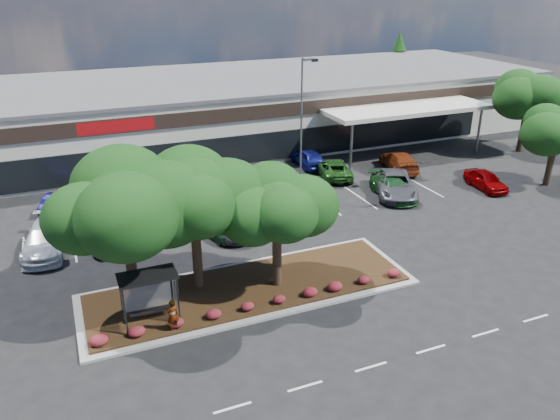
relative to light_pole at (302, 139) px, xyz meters
name	(u,v)px	position (x,y,z in m)	size (l,w,h in m)	color
ground	(315,322)	(-6.21, -15.07, -4.70)	(160.00, 160.00, 0.00)	black
retail_store	(167,113)	(-6.14, 18.84, -1.55)	(80.40, 25.20, 6.25)	silver
landscape_island	(250,289)	(-8.21, -11.07, -4.58)	(18.00, 6.00, 0.26)	#A0A09B
lane_markings	(243,237)	(-6.35, -4.65, -4.70)	(33.12, 20.06, 0.01)	silver
shrub_row	(263,302)	(-8.21, -13.17, -4.19)	(17.00, 0.80, 0.50)	maroon
bus_shelter	(148,284)	(-13.71, -12.12, -2.40)	(2.75, 1.55, 2.59)	black
island_tree_west	(128,237)	(-14.21, -10.57, -0.50)	(7.20, 7.20, 7.89)	black
island_tree_mid	(195,225)	(-10.71, -9.87, -0.78)	(6.60, 6.60, 7.32)	black
island_tree_east	(277,230)	(-6.71, -11.37, -1.19)	(5.80, 5.80, 6.50)	black
tree_east_near	(554,147)	(19.79, -5.07, -1.45)	(5.60, 5.60, 6.51)	black
tree_east_far	(526,113)	(24.79, 2.93, -0.89)	(6.40, 6.40, 7.62)	black
conifer_north_east	(398,65)	(27.79, 28.93, -0.20)	(3.96, 3.96, 9.00)	black
person_waiting	(173,315)	(-12.87, -13.37, -3.62)	(0.60, 0.39, 1.64)	#594C47
light_pole	(302,139)	(0.00, 0.00, 0.00)	(1.43, 0.51, 10.57)	#A0A09B
car_0	(70,230)	(-16.83, -0.70, -4.02)	(1.61, 4.01, 1.37)	#6D3908
car_1	(45,239)	(-18.29, -1.84, -3.86)	(2.38, 5.85, 1.70)	silver
car_2	(97,236)	(-15.27, -2.42, -3.98)	(1.71, 4.24, 1.45)	navy
car_3	(215,224)	(-7.89, -3.57, -3.94)	(1.80, 4.47, 1.52)	#1A4528
car_4	(226,220)	(-7.12, -3.39, -3.90)	(2.67, 5.79, 1.61)	#515057
car_5	(311,194)	(0.17, -1.31, -3.89)	(1.73, 4.95, 1.63)	#1C5520
car_6	(393,188)	(6.64, -2.48, -3.96)	(2.09, 5.14, 1.49)	#1F5525
car_7	(395,184)	(7.05, -2.07, -3.85)	(2.85, 6.18, 1.72)	#595960
car_8	(486,180)	(14.55, -3.79, -3.97)	(1.73, 4.29, 1.46)	#900204
car_9	(59,201)	(-17.27, 4.85, -4.02)	(1.45, 4.15, 1.37)	navy
car_10	(110,205)	(-13.89, 2.47, -3.95)	(2.51, 5.44, 1.51)	silver
car_11	(149,182)	(-10.49, 6.07, -3.92)	(2.20, 5.40, 1.57)	silver
car_13	(218,182)	(-5.46, 3.81, -3.90)	(1.71, 4.89, 1.61)	slate
car_14	(308,158)	(3.78, 6.71, -3.90)	(1.91, 4.75, 1.62)	navy
car_15	(333,169)	(4.55, 3.41, -3.96)	(2.47, 5.35, 1.49)	#22551A
car_17	(399,161)	(10.72, 2.75, -3.90)	(2.24, 5.52, 1.60)	maroon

